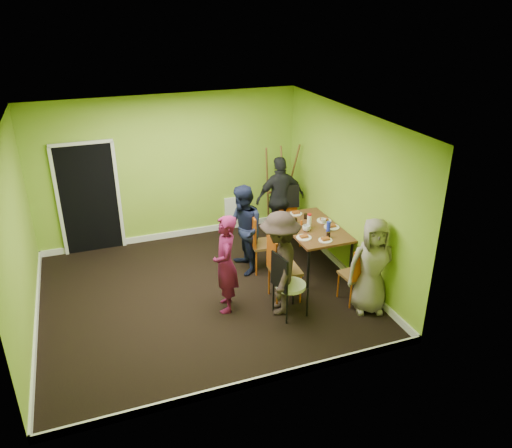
{
  "coord_description": "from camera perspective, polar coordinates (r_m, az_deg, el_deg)",
  "views": [
    {
      "loc": [
        -1.55,
        -6.69,
        4.37
      ],
      "look_at": [
        0.91,
        0.0,
        1.1
      ],
      "focal_mm": 35.0,
      "sensor_mm": 36.0,
      "label": 1
    }
  ],
  "objects": [
    {
      "name": "glass_front",
      "position": [
        8.25,
        8.27,
        -1.25
      ],
      "size": [
        0.06,
        0.06,
        0.1
      ],
      "primitive_type": "cylinder",
      "color": "black",
      "rests_on": "dining_table"
    },
    {
      "name": "chair_left_near",
      "position": [
        7.67,
        2.71,
        -4.7
      ],
      "size": [
        0.48,
        0.47,
        1.09
      ],
      "rotation": [
        0.0,
        0.0,
        -1.62
      ],
      "color": "#C15212",
      "rests_on": "ground"
    },
    {
      "name": "blue_bottle",
      "position": [
        8.45,
        8.28,
        -0.3
      ],
      "size": [
        0.07,
        0.07,
        0.18
      ],
      "primitive_type": "cylinder",
      "color": "#1C2AD2",
      "rests_on": "dining_table"
    },
    {
      "name": "plate_wall_front",
      "position": [
        8.65,
        8.64,
        -0.34
      ],
      "size": [
        0.27,
        0.27,
        0.01
      ],
      "primitive_type": "cylinder",
      "color": "white",
      "rests_on": "dining_table"
    },
    {
      "name": "chair_left_far",
      "position": [
        8.5,
        0.33,
        -1.76
      ],
      "size": [
        0.47,
        0.46,
        1.05
      ],
      "rotation": [
        0.0,
        0.0,
        -1.65
      ],
      "color": "#C15212",
      "rests_on": "ground"
    },
    {
      "name": "orange_bottle",
      "position": [
        8.67,
        5.21,
        0.15
      ],
      "size": [
        0.04,
        0.04,
        0.08
      ],
      "primitive_type": "cylinder",
      "color": "#C15212",
      "rests_on": "dining_table"
    },
    {
      "name": "ground",
      "position": [
        8.14,
        -6.06,
        -7.96
      ],
      "size": [
        5.0,
        5.0,
        0.0
      ],
      "primitive_type": "plane",
      "color": "black",
      "rests_on": "ground"
    },
    {
      "name": "person_left_near",
      "position": [
        7.31,
        2.74,
        -4.56
      ],
      "size": [
        0.92,
        1.18,
        1.61
      ],
      "primitive_type": "imported",
      "rotation": [
        0.0,
        0.0,
        -1.92
      ],
      "color": "black",
      "rests_on": "ground"
    },
    {
      "name": "easel",
      "position": [
        9.86,
        2.76,
        3.98
      ],
      "size": [
        0.72,
        0.68,
        1.81
      ],
      "color": "brown",
      "rests_on": "ground"
    },
    {
      "name": "thermos",
      "position": [
        8.51,
        6.1,
        0.24
      ],
      "size": [
        0.08,
        0.08,
        0.24
      ],
      "primitive_type": "cylinder",
      "color": "white",
      "rests_on": "dining_table"
    },
    {
      "name": "glass_back",
      "position": [
        8.91,
        5.7,
        0.89
      ],
      "size": [
        0.07,
        0.07,
        0.09
      ],
      "primitive_type": "cylinder",
      "color": "black",
      "rests_on": "dining_table"
    },
    {
      "name": "plate_wall_back",
      "position": [
        8.87,
        7.79,
        0.38
      ],
      "size": [
        0.26,
        0.26,
        0.01
      ],
      "primitive_type": "cylinder",
      "color": "white",
      "rests_on": "dining_table"
    },
    {
      "name": "dining_table",
      "position": [
        8.66,
        6.44,
        -0.62
      ],
      "size": [
        0.9,
        1.5,
        0.75
      ],
      "color": "black",
      "rests_on": "ground"
    },
    {
      "name": "person_back_end",
      "position": [
        9.58,
        2.79,
        2.92
      ],
      "size": [
        0.98,
        0.42,
        1.66
      ],
      "primitive_type": "imported",
      "rotation": [
        0.0,
        0.0,
        3.12
      ],
      "color": "black",
      "rests_on": "ground"
    },
    {
      "name": "person_standing",
      "position": [
        7.39,
        -3.49,
        -4.59
      ],
      "size": [
        0.49,
        0.63,
        1.53
      ],
      "primitive_type": "imported",
      "rotation": [
        0.0,
        0.0,
        -1.81
      ],
      "color": "#5E103A",
      "rests_on": "ground"
    },
    {
      "name": "glass_mid",
      "position": [
        8.73,
        4.53,
        0.4
      ],
      "size": [
        0.06,
        0.06,
        0.09
      ],
      "primitive_type": "cylinder",
      "color": "black",
      "rests_on": "dining_table"
    },
    {
      "name": "plate_near_right",
      "position": [
        8.22,
        5.5,
        -1.55
      ],
      "size": [
        0.25,
        0.25,
        0.01
      ],
      "primitive_type": "cylinder",
      "color": "white",
      "rests_on": "dining_table"
    },
    {
      "name": "chair_back_end",
      "position": [
        9.54,
        3.59,
        2.53
      ],
      "size": [
        0.54,
        0.61,
        1.11
      ],
      "rotation": [
        0.0,
        0.0,
        2.95
      ],
      "color": "#C15212",
      "rests_on": "ground"
    },
    {
      "name": "plate_far_front",
      "position": [
        8.17,
        7.93,
        -1.84
      ],
      "size": [
        0.23,
        0.23,
        0.01
      ],
      "primitive_type": "cylinder",
      "color": "white",
      "rests_on": "dining_table"
    },
    {
      "name": "cup_b",
      "position": [
        8.76,
        7.72,
        0.34
      ],
      "size": [
        0.09,
        0.09,
        0.09
      ],
      "primitive_type": "imported",
      "color": "white",
      "rests_on": "dining_table"
    },
    {
      "name": "person_front_end",
      "position": [
        7.55,
        13.15,
        -4.7
      ],
      "size": [
        0.84,
        0.68,
        1.5
      ],
      "primitive_type": "imported",
      "rotation": [
        0.0,
        0.0,
        -0.31
      ],
      "color": "gray",
      "rests_on": "ground"
    },
    {
      "name": "plate_near_left",
      "position": [
        8.89,
        3.26,
        0.63
      ],
      "size": [
        0.25,
        0.25,
        0.01
      ],
      "primitive_type": "cylinder",
      "color": "white",
      "rests_on": "dining_table"
    },
    {
      "name": "room_walls",
      "position": [
        7.69,
        -6.64,
        -1.61
      ],
      "size": [
        5.04,
        4.54,
        2.82
      ],
      "color": "#87AF2D",
      "rests_on": "ground"
    },
    {
      "name": "cup_a",
      "position": [
        8.44,
        5.78,
        -0.49
      ],
      "size": [
        0.13,
        0.13,
        0.1
      ],
      "primitive_type": "imported",
      "color": "white",
      "rests_on": "dining_table"
    },
    {
      "name": "person_left_far",
      "position": [
        8.38,
        -1.47,
        -0.73
      ],
      "size": [
        0.6,
        0.77,
        1.55
      ],
      "primitive_type": "imported",
      "rotation": [
        0.0,
        0.0,
        -1.59
      ],
      "color": "#151A34",
      "rests_on": "ground"
    },
    {
      "name": "plate_far_back",
      "position": [
        9.11,
        4.58,
        1.19
      ],
      "size": [
        0.23,
        0.23,
        0.01
      ],
      "primitive_type": "cylinder",
      "color": "white",
      "rests_on": "dining_table"
    },
    {
      "name": "chair_bentwood",
      "position": [
        7.32,
        3.53,
        -6.64
      ],
      "size": [
        0.48,
        0.46,
        1.04
      ],
      "rotation": [
        0.0,
        0.0,
        -1.39
      ],
      "color": "black",
      "rests_on": "ground"
    },
    {
      "name": "chair_front_end",
      "position": [
        7.76,
        11.62,
        -5.38
      ],
      "size": [
        0.43,
        0.44,
        0.98
      ],
      "rotation": [
        0.0,
        0.0,
        0.07
      ],
      "color": "#C15212",
      "rests_on": "ground"
    }
  ]
}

